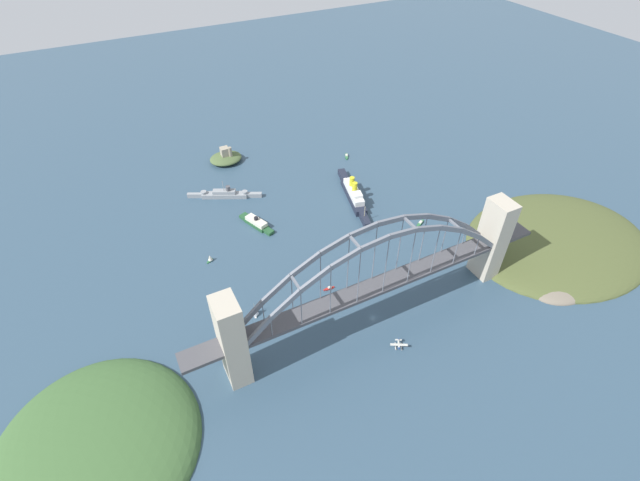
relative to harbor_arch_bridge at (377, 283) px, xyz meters
name	(u,v)px	position (x,y,z in m)	size (l,w,h in m)	color
ground_plane	(373,318)	(0.00, 0.00, -34.42)	(1400.00, 1400.00, 0.00)	#334C60
harbor_arch_bridge	(377,283)	(0.00, 0.00, 0.00)	(255.06, 18.95, 79.90)	#BCB29E
headland_west_shore	(95,452)	(-181.03, -9.94, -34.42)	(110.35, 112.41, 25.85)	#3D6033
headland_east_shore	(557,244)	(173.59, -3.79, -34.42)	(156.20, 126.60, 18.09)	#4C562D
ocean_liner	(353,194)	(57.87, 126.10, -29.31)	(27.47, 86.86, 18.90)	#1E2333
naval_cruiser	(225,194)	(-45.61, 182.13, -31.30)	(62.81, 33.62, 17.35)	gray
harbor_ferry_steamer	(256,223)	(-34.96, 130.63, -31.76)	(19.54, 37.50, 8.54)	#23512D
fort_island_mid_harbor	(226,158)	(-25.27, 241.37, -29.92)	(32.49, 28.16, 16.90)	#4C6038
seaplane_taxiing_near_bridge	(399,345)	(1.60, -28.02, -32.15)	(10.54, 8.64, 5.15)	#B7B7B2
small_boat_0	(347,156)	(89.05, 193.34, -33.61)	(7.01, 11.40, 2.23)	#2D6B3D
small_boat_1	(329,288)	(-14.31, 37.29, -33.72)	(8.47, 2.36, 2.01)	#B2231E
small_boat_2	(255,310)	(-71.12, 39.28, -29.56)	(6.14, 9.02, 10.60)	silver
small_boat_3	(210,258)	(-82.86, 105.73, -31.45)	(6.14, 4.89, 6.40)	#2D6B3D
small_boat_4	(420,223)	(90.62, 68.45, -33.70)	(10.52, 6.41, 2.00)	#2D6B3D
channel_marker_buoy	(320,308)	(-28.96, 23.34, -33.31)	(2.20, 2.20, 2.75)	red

